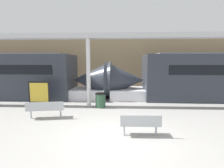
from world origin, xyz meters
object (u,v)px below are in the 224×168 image
at_px(bench_near, 140,123).
at_px(trash_bin, 101,100).
at_px(bench_far, 45,108).
at_px(support_column_near, 88,73).
at_px(train_right, 8,77).
at_px(poster_board, 39,93).

distance_m(bench_near, trash_bin, 4.27).
distance_m(bench_far, trash_bin, 3.12).
relative_size(trash_bin, support_column_near, 0.21).
bearing_deg(support_column_near, trash_bin, -16.52).
xyz_separation_m(train_right, bench_near, (8.98, -6.53, -1.03)).
height_order(bench_near, bench_far, same).
height_order(train_right, poster_board, train_right).
bearing_deg(bench_near, support_column_near, 120.52).
distance_m(train_right, bench_near, 11.15).
relative_size(bench_far, poster_board, 1.16).
height_order(trash_bin, support_column_near, support_column_near).
height_order(train_right, bench_far, train_right).
bearing_deg(trash_bin, train_right, 159.52).
xyz_separation_m(bench_near, support_column_near, (-2.55, 4.07, 1.47)).
relative_size(poster_board, support_column_near, 0.38).
bearing_deg(bench_near, poster_board, 142.08).
xyz_separation_m(train_right, support_column_near, (6.43, -2.46, 0.44)).
relative_size(train_right, support_column_near, 3.86).
bearing_deg(train_right, trash_bin, -20.48).
relative_size(bench_near, trash_bin, 1.73).
bearing_deg(trash_bin, bench_near, -64.53).
bearing_deg(support_column_near, train_right, 159.09).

